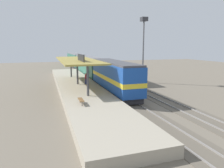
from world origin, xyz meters
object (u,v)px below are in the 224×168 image
Objects in this scene: locomotive at (114,77)px; passenger_carriage_rear at (75,60)px; platform_bench at (81,100)px; light_mast at (144,36)px; passenger_carriage_front at (89,66)px; person_waiting at (86,78)px; freight_car at (121,71)px.

passenger_carriage_rear is (0.00, 38.80, -0.10)m from locomotive.
platform_bench is 0.15× the size of light_mast.
passenger_carriage_front is (6.00, 25.26, 0.97)m from platform_bench.
locomotive is 0.72× the size of passenger_carriage_rear.
locomotive is 5.05m from person_waiting.
light_mast is (3.20, -2.95, 6.43)m from freight_car.
passenger_carriage_rear is 35.25m from person_waiting.
locomotive is 38.80m from passenger_carriage_rear.
locomotive is at bearing 50.45° from platform_bench.
platform_bench is 20.07m from freight_car.
passenger_carriage_front is at bearing -90.00° from passenger_carriage_rear.
platform_bench is 11.30m from person_waiting.
platform_bench is 46.46m from passenger_carriage_rear.
person_waiting is (-3.37, 3.72, -0.56)m from locomotive.
light_mast is (7.80, 6.81, 5.99)m from locomotive.
passenger_carriage_rear is at bearing 90.00° from locomotive.
platform_bench is 0.08× the size of passenger_carriage_rear.
person_waiting is at bearing -164.53° from light_mast.
light_mast reaches higher than passenger_carriage_front.
light_mast is at bearing 45.56° from platform_bench.
freight_car is at bearing -81.00° from passenger_carriage_rear.
passenger_carriage_front is (0.00, 18.00, -0.10)m from locomotive.
freight_car is (4.60, 9.76, -0.44)m from locomotive.
passenger_carriage_front is 9.44m from freight_car.
light_mast is (7.80, -11.19, 6.08)m from passenger_carriage_front.
platform_bench is 0.12× the size of locomotive.
locomotive is at bearing -90.00° from passenger_carriage_rear.
passenger_carriage_rear is at bearing 84.51° from person_waiting.
freight_car is 7.76m from light_mast.
locomotive is 8.44× the size of person_waiting.
passenger_carriage_front is 14.68m from person_waiting.
locomotive reaches higher than platform_bench.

